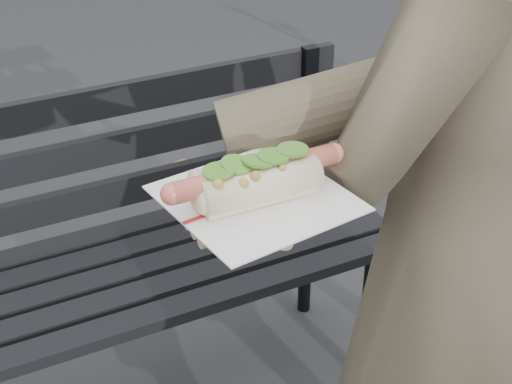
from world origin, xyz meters
TOP-DOWN VIEW (x-y plane):
  - park_bench at (-0.11, 0.92)m, footprint 1.50×0.44m
  - person at (0.31, 0.11)m, footprint 0.76×0.62m
  - held_hotdog at (0.10, 0.08)m, footprint 0.63×0.31m

SIDE VIEW (x-z plane):
  - park_bench at x=-0.11m, z-range 0.08..0.96m
  - person at x=0.31m, z-range 0.00..1.79m
  - held_hotdog at x=0.10m, z-range 1.11..1.31m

